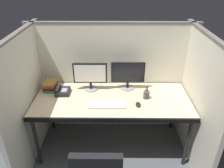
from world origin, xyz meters
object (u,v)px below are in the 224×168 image
Objects in this scene: desk at (112,103)px; keyboard_main at (107,105)px; monitor_right at (128,74)px; book_stack at (50,85)px; pen_cup at (146,95)px; computer_mouse at (138,104)px; desk_phone at (62,91)px; monitor_left at (90,75)px.

keyboard_main reaches higher than desk.
monitor_right is 1.02m from book_stack.
keyboard_main is at bearing -113.42° from desk.
pen_cup is (0.42, 0.03, 0.10)m from desk.
desk_phone reaches higher than computer_mouse.
pen_cup is at bearing -16.22° from monitor_left.
keyboard_main is 2.57× the size of pen_cup.
monitor_left reaches higher than desk.
desk_phone is at bearing 164.30° from computer_mouse.
pen_cup is at bearing 55.13° from computer_mouse.
desk_phone reaches higher than desk.
monitor_left reaches higher than keyboard_main.
computer_mouse is 0.57× the size of pen_cup.
monitor_left is 0.48m from monitor_right.
desk_phone is 0.86× the size of book_stack.
book_stack is at bearing -179.75° from monitor_left.
monitor_left is 1.00× the size of monitor_right.
keyboard_main is 4.48× the size of computer_mouse.
computer_mouse is at bearing -18.17° from book_stack.
pen_cup is at bearing 19.04° from keyboard_main.
monitor_left reaches higher than computer_mouse.
pen_cup reaches higher than desk_phone.
keyboard_main is (-0.26, -0.40, -0.20)m from monitor_right.
keyboard_main is 0.36m from computer_mouse.
book_stack reaches higher than desk.
book_stack is 1.31× the size of pen_cup.
keyboard_main is at bearing -160.96° from pen_cup.
book_stack is (-1.12, 0.37, 0.04)m from computer_mouse.
keyboard_main is at bearing -122.98° from monitor_right.
pen_cup is at bearing -46.79° from monitor_right.
monitor_right is 0.52m from keyboard_main.
book_stack reaches higher than desk_phone.
desk_phone is (-0.63, 0.13, 0.08)m from desk.
keyboard_main is 0.63m from desk_phone.
monitor_right is at bearing 52.91° from desk.
desk_phone is at bearing 168.21° from desk.
monitor_left is 1.96× the size of book_stack.
monitor_left is 2.57× the size of pen_cup.
computer_mouse is at bearing 0.06° from keyboard_main.
desk is 0.45m from monitor_left.
keyboard_main is (-0.06, -0.13, 0.06)m from desk.
monitor_left is 0.55m from book_stack.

